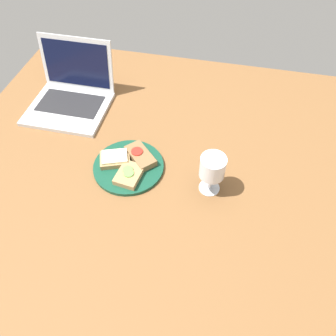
{
  "coord_description": "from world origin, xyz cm",
  "views": [
    {
      "loc": [
        22.59,
        -66.2,
        88.86
      ],
      "look_at": [
        8.23,
        -1.22,
        8.0
      ],
      "focal_mm": 35.0,
      "sensor_mm": 36.0,
      "label": 1
    }
  ],
  "objects_px": {
    "sandwich_with_cheese": "(115,158)",
    "sandwich_with_cucumber": "(129,175)",
    "plate": "(129,166)",
    "wine_glass": "(212,168)",
    "sandwich_with_tomato": "(140,156)",
    "laptop": "(71,94)"
  },
  "relations": [
    {
      "from": "wine_glass",
      "to": "laptop",
      "type": "height_order",
      "value": "laptop"
    },
    {
      "from": "plate",
      "to": "laptop",
      "type": "relative_size",
      "value": 0.79
    },
    {
      "from": "sandwich_with_cucumber",
      "to": "wine_glass",
      "type": "xyz_separation_m",
      "value": [
        0.26,
        0.02,
        0.08
      ]
    },
    {
      "from": "sandwich_with_tomato",
      "to": "sandwich_with_cheese",
      "type": "height_order",
      "value": "sandwich_with_tomato"
    },
    {
      "from": "sandwich_with_cucumber",
      "to": "laptop",
      "type": "bearing_deg",
      "value": 135.87
    },
    {
      "from": "sandwich_with_tomato",
      "to": "wine_glass",
      "type": "bearing_deg",
      "value": -14.91
    },
    {
      "from": "plate",
      "to": "wine_glass",
      "type": "xyz_separation_m",
      "value": [
        0.28,
        -0.03,
        0.1
      ]
    },
    {
      "from": "sandwich_with_cheese",
      "to": "sandwich_with_cucumber",
      "type": "distance_m",
      "value": 0.09
    },
    {
      "from": "sandwich_with_cucumber",
      "to": "wine_glass",
      "type": "relative_size",
      "value": 0.74
    },
    {
      "from": "plate",
      "to": "sandwich_with_cheese",
      "type": "xyz_separation_m",
      "value": [
        -0.05,
        0.01,
        0.02
      ]
    },
    {
      "from": "sandwich_with_cheese",
      "to": "sandwich_with_cucumber",
      "type": "relative_size",
      "value": 1.11
    },
    {
      "from": "plate",
      "to": "sandwich_with_cucumber",
      "type": "distance_m",
      "value": 0.05
    },
    {
      "from": "plate",
      "to": "wine_glass",
      "type": "distance_m",
      "value": 0.3
    },
    {
      "from": "plate",
      "to": "sandwich_with_cheese",
      "type": "relative_size",
      "value": 2.02
    },
    {
      "from": "wine_glass",
      "to": "laptop",
      "type": "relative_size",
      "value": 0.47
    },
    {
      "from": "sandwich_with_cucumber",
      "to": "laptop",
      "type": "xyz_separation_m",
      "value": [
        -0.34,
        0.33,
        0.02
      ]
    },
    {
      "from": "plate",
      "to": "sandwich_with_tomato",
      "type": "xyz_separation_m",
      "value": [
        0.03,
        0.04,
        0.02
      ]
    },
    {
      "from": "sandwich_with_tomato",
      "to": "wine_glass",
      "type": "relative_size",
      "value": 0.89
    },
    {
      "from": "sandwich_with_cucumber",
      "to": "wine_glass",
      "type": "bearing_deg",
      "value": 4.28
    },
    {
      "from": "plate",
      "to": "laptop",
      "type": "bearing_deg",
      "value": 138.77
    },
    {
      "from": "sandwich_with_cheese",
      "to": "laptop",
      "type": "distance_m",
      "value": 0.38
    },
    {
      "from": "sandwich_with_tomato",
      "to": "sandwich_with_cucumber",
      "type": "xyz_separation_m",
      "value": [
        -0.01,
        -0.09,
        -0.0
      ]
    }
  ]
}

